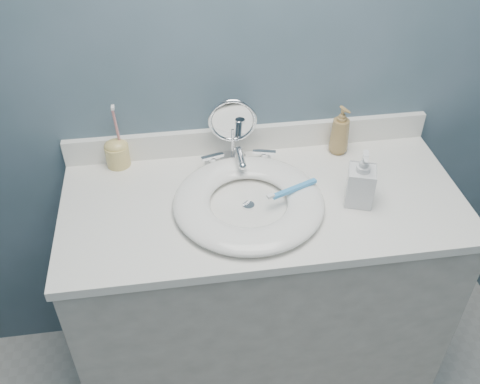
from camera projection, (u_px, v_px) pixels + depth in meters
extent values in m
cube|color=#425964|center=(250.00, 61.00, 1.63)|extent=(2.20, 0.02, 2.40)
cube|color=beige|center=(260.00, 295.00, 1.91)|extent=(1.20, 0.55, 0.85)
cube|color=white|center=(263.00, 202.00, 1.63)|extent=(1.22, 0.57, 0.03)
cube|color=white|center=(250.00, 138.00, 1.79)|extent=(1.22, 0.02, 0.09)
cylinder|color=silver|center=(249.00, 206.00, 1.59)|extent=(0.04, 0.04, 0.01)
cube|color=silver|center=(238.00, 164.00, 1.75)|extent=(0.22, 0.05, 0.01)
cylinder|color=silver|center=(238.00, 156.00, 1.73)|extent=(0.03, 0.03, 0.06)
cylinder|color=silver|center=(240.00, 158.00, 1.68)|extent=(0.02, 0.09, 0.02)
sphere|color=silver|center=(243.00, 166.00, 1.65)|extent=(0.03, 0.03, 0.03)
cylinder|color=silver|center=(213.00, 162.00, 1.73)|extent=(0.02, 0.02, 0.03)
cube|color=silver|center=(212.00, 157.00, 1.72)|extent=(0.08, 0.03, 0.01)
cylinder|color=silver|center=(264.00, 157.00, 1.75)|extent=(0.02, 0.02, 0.03)
cube|color=silver|center=(264.00, 152.00, 1.74)|extent=(0.08, 0.03, 0.01)
cylinder|color=silver|center=(233.00, 158.00, 1.78)|extent=(0.09, 0.09, 0.01)
cylinder|color=silver|center=(233.00, 144.00, 1.74)|extent=(0.01, 0.01, 0.11)
torus|color=silver|center=(233.00, 121.00, 1.68)|extent=(0.16, 0.03, 0.15)
cylinder|color=white|center=(233.00, 121.00, 1.68)|extent=(0.13, 0.02, 0.13)
imported|color=olive|center=(340.00, 130.00, 1.76)|extent=(0.09, 0.09, 0.17)
imported|color=silver|center=(362.00, 178.00, 1.56)|extent=(0.10, 0.10, 0.18)
cylinder|color=#D7BD6B|center=(118.00, 155.00, 1.73)|extent=(0.08, 0.08, 0.07)
ellipsoid|color=#D7BD6B|center=(116.00, 146.00, 1.71)|extent=(0.08, 0.07, 0.05)
cylinder|color=#C97272|center=(117.00, 128.00, 1.67)|extent=(0.02, 0.03, 0.15)
cube|color=white|center=(113.00, 108.00, 1.61)|extent=(0.01, 0.02, 0.01)
cube|color=#3E99DE|center=(294.00, 189.00, 1.59)|extent=(0.15, 0.07, 0.01)
cube|color=white|center=(271.00, 196.00, 1.55)|extent=(0.03, 0.02, 0.01)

